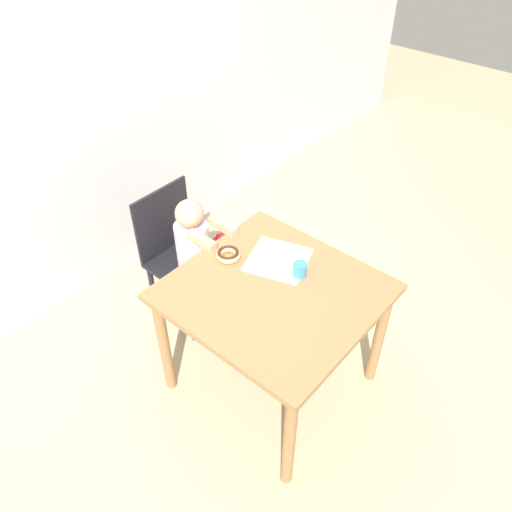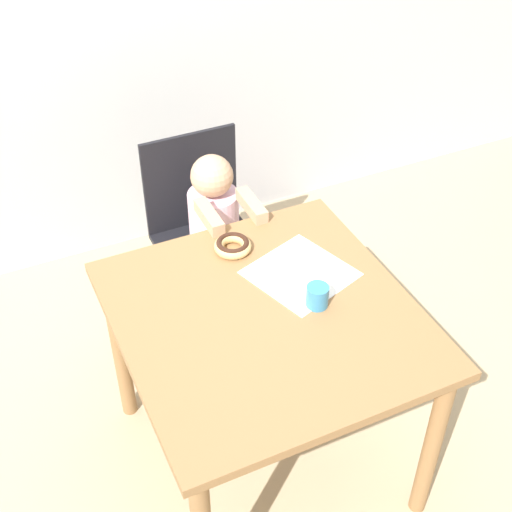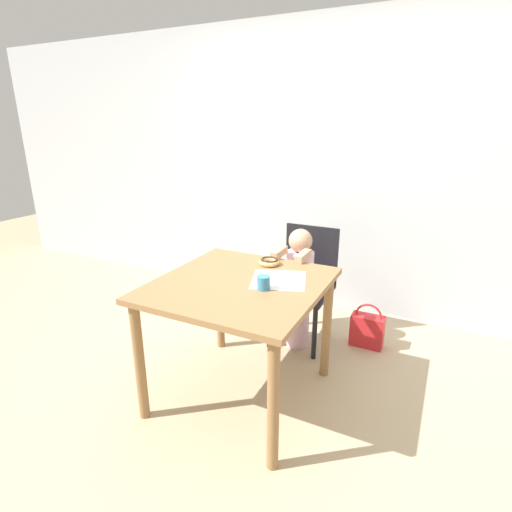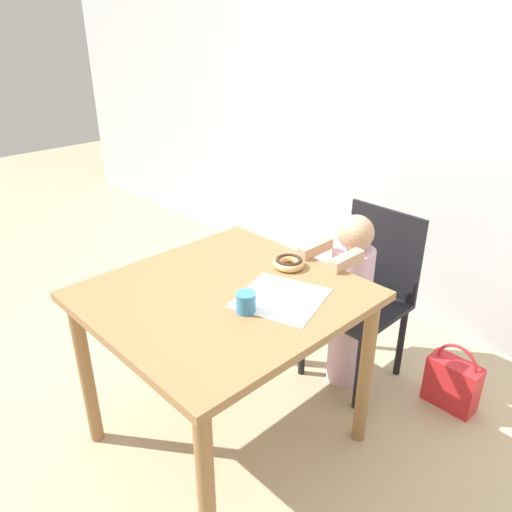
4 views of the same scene
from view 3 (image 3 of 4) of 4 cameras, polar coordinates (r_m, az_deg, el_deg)
ground_plane at (r=2.72m, az=-2.11°, el=-18.97°), size 12.00×12.00×0.00m
wall_back at (r=3.64m, az=9.75°, el=11.88°), size 8.00×0.05×2.50m
dining_table at (r=2.38m, az=-2.30°, el=-6.22°), size 0.95×1.00×0.77m
chair at (r=3.13m, az=6.93°, el=-3.99°), size 0.43×0.44×0.90m
child_figure at (r=3.01m, az=6.10°, el=-4.42°), size 0.23×0.39×0.93m
donut at (r=2.60m, az=1.92°, el=-0.79°), size 0.14×0.14×0.04m
napkin at (r=2.36m, az=3.27°, el=-3.42°), size 0.39×0.39×0.00m
handbag at (r=3.25m, az=15.59°, el=-10.10°), size 0.25×0.12×0.36m
cup at (r=2.22m, az=1.08°, el=-3.83°), size 0.07×0.07×0.08m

